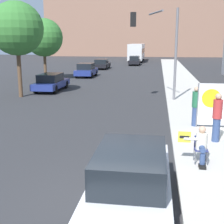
# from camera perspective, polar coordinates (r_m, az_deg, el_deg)

# --- Properties ---
(ground_plane) EXTENTS (160.00, 160.00, 0.00)m
(ground_plane) POSITION_cam_1_polar(r_m,az_deg,el_deg) (7.69, -0.02, -17.18)
(ground_plane) COLOR #303033
(sidewalk_curb) EXTENTS (3.21, 90.00, 0.14)m
(sidewalk_curb) POSITION_cam_1_polar(r_m,az_deg,el_deg) (22.03, 14.04, 2.59)
(sidewalk_curb) COLOR beige
(sidewalk_curb) RESTS_ON ground_plane
(building_backdrop_far) EXTENTS (52.00, 12.00, 23.05)m
(building_backdrop_far) POSITION_cam_1_polar(r_m,az_deg,el_deg) (85.35, 6.60, 17.93)
(building_backdrop_far) COLOR #936B56
(building_backdrop_far) RESTS_ON ground_plane
(seated_protester) EXTENTS (0.92, 0.77, 1.18)m
(seated_protester) POSITION_cam_1_polar(r_m,az_deg,el_deg) (9.98, 15.97, -5.67)
(seated_protester) COLOR #474C56
(seated_protester) RESTS_ON sidewalk_curb
(jogger_on_sidewalk) EXTENTS (0.34, 0.34, 1.84)m
(jogger_on_sidewalk) POSITION_cam_1_polar(r_m,az_deg,el_deg) (12.24, 18.66, -0.88)
(jogger_on_sidewalk) COLOR #334775
(jogger_on_sidewalk) RESTS_ON sidewalk_curb
(pedestrian_behind) EXTENTS (0.34, 0.34, 1.77)m
(pedestrian_behind) POSITION_cam_1_polar(r_m,az_deg,el_deg) (14.25, 15.06, 1.07)
(pedestrian_behind) COLOR #334775
(pedestrian_behind) RESTS_ON sidewalk_curb
(protest_banner) EXTENTS (2.08, 0.06, 1.94)m
(protest_banner) POSITION_cam_1_polar(r_m,az_deg,el_deg) (14.26, 19.33, 1.27)
(protest_banner) COLOR slate
(protest_banner) RESTS_ON sidewalk_curb
(traffic_light_pole) EXTENTS (2.92, 2.68, 5.69)m
(traffic_light_pole) POSITION_cam_1_polar(r_m,az_deg,el_deg) (19.94, 8.82, 13.08)
(traffic_light_pole) COLOR slate
(traffic_light_pole) RESTS_ON sidewalk_curb
(parked_car_curbside) EXTENTS (1.76, 4.57, 1.52)m
(parked_car_curbside) POSITION_cam_1_polar(r_m,az_deg,el_deg) (7.29, 3.48, -12.32)
(parked_car_curbside) COLOR silver
(parked_car_curbside) RESTS_ON ground_plane
(car_on_road_nearest) EXTENTS (1.73, 4.52, 1.36)m
(car_on_road_nearest) POSITION_cam_1_polar(r_m,az_deg,el_deg) (25.17, -11.07, 5.39)
(car_on_road_nearest) COLOR navy
(car_on_road_nearest) RESTS_ON ground_plane
(car_on_road_midblock) EXTENTS (1.81, 4.14, 1.50)m
(car_on_road_midblock) POSITION_cam_1_polar(r_m,az_deg,el_deg) (34.57, -4.72, 7.65)
(car_on_road_midblock) COLOR navy
(car_on_road_midblock) RESTS_ON ground_plane
(car_on_road_distant) EXTENTS (1.88, 4.57, 1.37)m
(car_on_road_distant) POSITION_cam_1_polar(r_m,az_deg,el_deg) (44.49, -1.90, 8.78)
(car_on_road_distant) COLOR black
(car_on_road_distant) RESTS_ON ground_plane
(car_on_road_far_lane) EXTENTS (1.71, 4.42, 1.50)m
(car_on_road_far_lane) POSITION_cam_1_polar(r_m,az_deg,el_deg) (51.53, 4.16, 9.37)
(car_on_road_far_lane) COLOR black
(car_on_road_far_lane) RESTS_ON ground_plane
(city_bus_on_road) EXTENTS (2.54, 11.61, 3.30)m
(city_bus_on_road) POSITION_cam_1_polar(r_m,az_deg,el_deg) (60.89, 4.53, 10.98)
(city_bus_on_road) COLOR silver
(city_bus_on_road) RESTS_ON ground_plane
(street_tree_near_curb) EXTENTS (3.61, 3.61, 6.48)m
(street_tree_near_curb) POSITION_cam_1_polar(r_m,az_deg,el_deg) (22.64, -17.04, 14.36)
(street_tree_near_curb) COLOR brown
(street_tree_near_curb) RESTS_ON ground_plane
(street_tree_midblock) EXTENTS (3.71, 3.71, 6.04)m
(street_tree_midblock) POSITION_cam_1_polar(r_m,az_deg,el_deg) (32.14, -12.36, 13.14)
(street_tree_midblock) COLOR brown
(street_tree_midblock) RESTS_ON ground_plane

